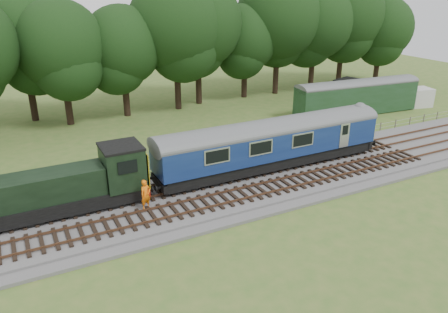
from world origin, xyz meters
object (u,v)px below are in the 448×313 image
dmu_railcar (272,140)px  parked_coach (357,95)px  worker (146,195)px  caravan (412,98)px  shunter_loco (80,185)px

dmu_railcar → parked_coach: (16.87, 9.01, -0.54)m
dmu_railcar → worker: 10.64m
dmu_railcar → caravan: (24.70, 8.26, -1.55)m
shunter_loco → dmu_railcar: bearing=-0.0°
shunter_loco → worker: shunter_loco is taller
worker → parked_coach: (27.26, 10.93, 0.74)m
dmu_railcar → shunter_loco: dmu_railcar is taller
caravan → shunter_loco: bearing=-155.6°
dmu_railcar → parked_coach: 19.14m
dmu_railcar → caravan: dmu_railcar is taller
dmu_railcar → parked_coach: dmu_railcar is taller
dmu_railcar → caravan: size_ratio=4.16×
shunter_loco → parked_coach: size_ratio=0.61×
dmu_railcar → shunter_loco: bearing=180.0°
shunter_loco → parked_coach: shunter_loco is taller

